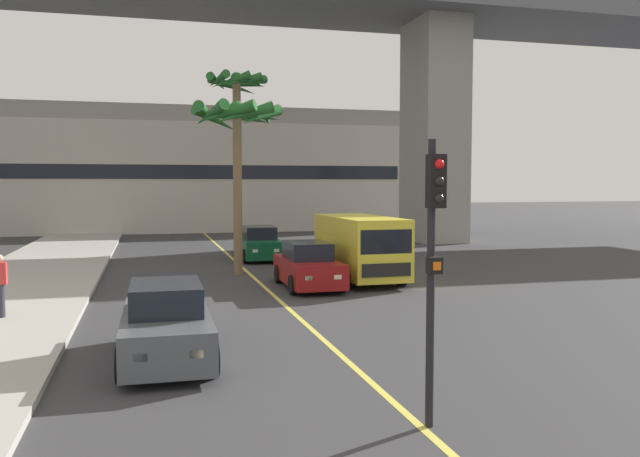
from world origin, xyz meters
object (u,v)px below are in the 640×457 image
object	(u,v)px
palm_tree_near_median	(237,128)
palm_tree_mid_median	(237,107)
car_queue_front	(308,267)
delivery_van	(360,246)
pedestrian_mid_block	(0,284)
car_queue_third	(260,244)
traffic_light_median_near	(433,243)
car_queue_second	(166,325)

from	to	relation	value
palm_tree_near_median	palm_tree_mid_median	size ratio (longest dim) A/B	0.73
car_queue_front	delivery_van	world-z (taller)	delivery_van
palm_tree_near_median	pedestrian_mid_block	size ratio (longest dim) A/B	4.15
palm_tree_near_median	palm_tree_mid_median	bearing A→B (deg)	82.33
delivery_van	palm_tree_near_median	distance (m)	6.59
palm_tree_mid_median	pedestrian_mid_block	size ratio (longest dim) A/B	5.70
delivery_van	pedestrian_mid_block	size ratio (longest dim) A/B	3.27
car_queue_front	car_queue_third	world-z (taller)	same
traffic_light_median_near	palm_tree_mid_median	size ratio (longest dim) A/B	0.46
car_queue_second	delivery_van	xyz separation A→B (m)	(7.15, 9.26, 0.57)
delivery_van	traffic_light_median_near	world-z (taller)	traffic_light_median_near
delivery_van	pedestrian_mid_block	bearing A→B (deg)	-157.80
car_queue_third	palm_tree_mid_median	size ratio (longest dim) A/B	0.45
car_queue_front	delivery_van	distance (m)	2.47
palm_tree_mid_median	pedestrian_mid_block	bearing A→B (deg)	-117.47
car_queue_front	pedestrian_mid_block	world-z (taller)	pedestrian_mid_block
traffic_light_median_near	palm_tree_mid_median	world-z (taller)	palm_tree_mid_median
traffic_light_median_near	pedestrian_mid_block	world-z (taller)	traffic_light_median_near
car_queue_third	palm_tree_near_median	xyz separation A→B (m)	(-1.69, -4.93, 4.98)
delivery_van	pedestrian_mid_block	distance (m)	12.05
delivery_van	pedestrian_mid_block	world-z (taller)	delivery_van
car_queue_third	car_queue_second	bearing A→B (deg)	-105.62
car_queue_front	car_queue_second	size ratio (longest dim) A/B	1.00
car_queue_second	traffic_light_median_near	size ratio (longest dim) A/B	0.98
car_queue_second	pedestrian_mid_block	world-z (taller)	pedestrian_mid_block
palm_tree_mid_median	pedestrian_mid_block	distance (m)	18.87
traffic_light_median_near	pedestrian_mid_block	bearing A→B (deg)	129.01
car_queue_front	car_queue_second	world-z (taller)	same
car_queue_third	palm_tree_mid_median	bearing A→B (deg)	98.43
traffic_light_median_near	pedestrian_mid_block	xyz separation A→B (m)	(-7.64, 9.43, -1.72)
car_queue_second	pedestrian_mid_block	size ratio (longest dim) A/B	2.54
car_queue_third	car_queue_front	bearing A→B (deg)	-88.28
car_queue_third	traffic_light_median_near	world-z (taller)	traffic_light_median_near
pedestrian_mid_block	car_queue_front	bearing A→B (deg)	21.68
car_queue_second	palm_tree_near_median	size ratio (longest dim) A/B	0.61
delivery_van	traffic_light_median_near	xyz separation A→B (m)	(-3.51, -13.99, 1.43)
palm_tree_near_median	pedestrian_mid_block	bearing A→B (deg)	-134.38
car_queue_front	pedestrian_mid_block	xyz separation A→B (m)	(-8.96, -3.56, 0.28)
pedestrian_mid_block	palm_tree_near_median	bearing A→B (deg)	45.62
car_queue_third	delivery_van	xyz separation A→B (m)	(2.45, -7.55, 0.57)
palm_tree_mid_median	palm_tree_near_median	bearing A→B (deg)	-97.67
palm_tree_near_median	traffic_light_median_near	bearing A→B (deg)	-87.85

